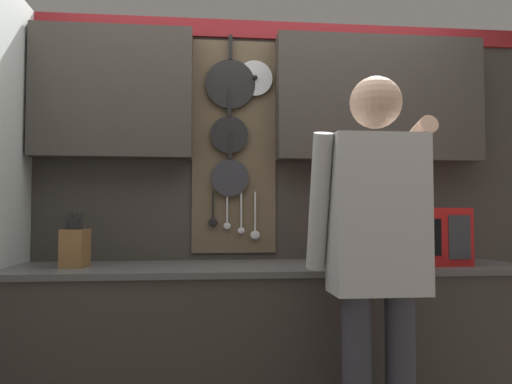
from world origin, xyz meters
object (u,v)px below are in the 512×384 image
(utensil_crock, at_px, (335,248))
(person, at_px, (376,247))
(microwave, at_px, (410,236))
(knife_block, at_px, (75,247))

(utensil_crock, distance_m, person, 0.56)
(microwave, distance_m, utensil_crock, 0.41)
(microwave, relative_size, utensil_crock, 1.48)
(knife_block, distance_m, person, 1.45)
(microwave, bearing_deg, person, -124.16)
(knife_block, distance_m, utensil_crock, 1.31)
(person, bearing_deg, knife_block, 157.22)
(person, bearing_deg, utensil_crock, 92.33)
(microwave, xyz_separation_m, utensil_crock, (-0.40, -0.00, -0.06))
(person, bearing_deg, microwave, 55.84)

